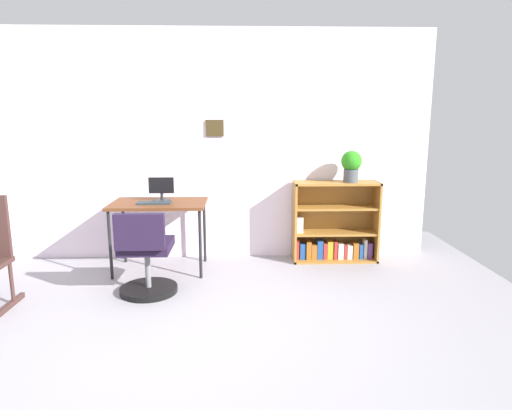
% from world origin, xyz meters
% --- Properties ---
extents(ground_plane, '(6.24, 6.24, 0.00)m').
position_xyz_m(ground_plane, '(0.00, 0.00, 0.00)').
color(ground_plane, '#949098').
extents(wall_back, '(5.20, 0.12, 2.51)m').
position_xyz_m(wall_back, '(0.00, 2.15, 1.25)').
color(wall_back, silver).
rests_on(wall_back, ground_plane).
extents(desk, '(0.96, 0.61, 0.72)m').
position_xyz_m(desk, '(-0.33, 1.66, 0.66)').
color(desk, brown).
rests_on(desk, ground_plane).
extents(monitor, '(0.26, 0.19, 0.24)m').
position_xyz_m(monitor, '(-0.31, 1.74, 0.84)').
color(monitor, '#262628').
rests_on(monitor, desk).
extents(keyboard, '(0.33, 0.13, 0.02)m').
position_xyz_m(keyboard, '(-0.36, 1.58, 0.73)').
color(keyboard, '#263137').
rests_on(keyboard, desk).
extents(office_chair, '(0.52, 0.55, 0.79)m').
position_xyz_m(office_chair, '(-0.34, 0.99, 0.34)').
color(office_chair, black).
rests_on(office_chair, ground_plane).
extents(bookshelf_low, '(0.93, 0.30, 0.88)m').
position_xyz_m(bookshelf_low, '(1.54, 1.95, 0.38)').
color(bookshelf_low, '#9F6C2D').
rests_on(bookshelf_low, ground_plane).
extents(potted_plant_on_shelf, '(0.22, 0.22, 0.34)m').
position_xyz_m(potted_plant_on_shelf, '(1.69, 1.90, 1.07)').
color(potted_plant_on_shelf, '#474C51').
rests_on(potted_plant_on_shelf, bookshelf_low).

